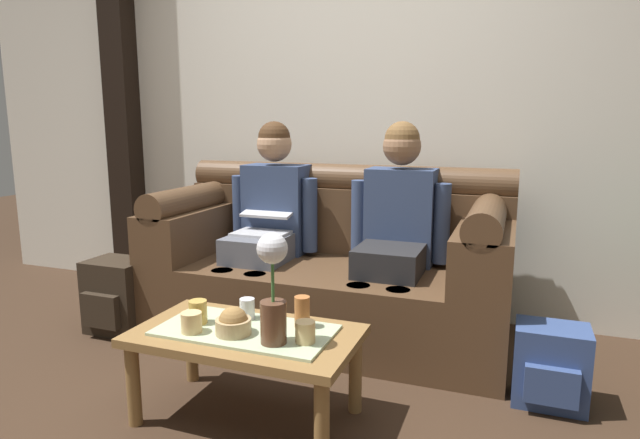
% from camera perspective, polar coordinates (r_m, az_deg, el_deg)
% --- Properties ---
extents(ground_plane, '(14.00, 14.00, 0.00)m').
position_cam_1_polar(ground_plane, '(2.29, -9.51, -21.79)').
color(ground_plane, '#382619').
extents(back_wall_patterned, '(6.00, 0.12, 2.90)m').
position_cam_1_polar(back_wall_patterned, '(3.52, 4.07, 14.15)').
color(back_wall_patterned, silver).
rests_on(back_wall_patterned, ground_plane).
extents(timber_pillar, '(0.20, 0.20, 2.90)m').
position_cam_1_polar(timber_pillar, '(4.27, -20.30, 12.88)').
color(timber_pillar, black).
rests_on(timber_pillar, ground_plane).
extents(couch, '(2.01, 0.88, 0.96)m').
position_cam_1_polar(couch, '(3.12, 1.04, -5.26)').
color(couch, '#513823').
rests_on(couch, ground_plane).
extents(person_left, '(0.56, 0.67, 1.22)m').
position_cam_1_polar(person_left, '(3.20, -5.50, 0.30)').
color(person_left, '#595B66').
rests_on(person_left, ground_plane).
extents(person_right, '(0.56, 0.67, 1.22)m').
position_cam_1_polar(person_right, '(2.95, 8.14, -0.61)').
color(person_right, '#232326').
rests_on(person_right, ground_plane).
extents(coffee_table, '(0.91, 0.51, 0.39)m').
position_cam_1_polar(coffee_table, '(2.25, -7.91, -12.91)').
color(coffee_table, olive).
rests_on(coffee_table, ground_plane).
extents(flower_vase, '(0.12, 0.12, 0.43)m').
position_cam_1_polar(flower_vase, '(2.01, -5.06, -7.15)').
color(flower_vase, brown).
rests_on(flower_vase, coffee_table).
extents(snack_bowl, '(0.14, 0.14, 0.12)m').
position_cam_1_polar(snack_bowl, '(2.17, -9.23, -10.90)').
color(snack_bowl, tan).
rests_on(snack_bowl, coffee_table).
extents(cup_near_left, '(0.06, 0.06, 0.09)m').
position_cam_1_polar(cup_near_left, '(2.32, -7.77, -9.41)').
color(cup_near_left, silver).
rests_on(cup_near_left, coffee_table).
extents(cup_near_right, '(0.07, 0.07, 0.10)m').
position_cam_1_polar(cup_near_right, '(2.31, -12.89, -9.59)').
color(cup_near_right, gold).
rests_on(cup_near_right, coffee_table).
extents(cup_far_center, '(0.08, 0.08, 0.08)m').
position_cam_1_polar(cup_far_center, '(2.07, -1.59, -11.90)').
color(cup_far_center, '#DBB77A').
rests_on(cup_far_center, coffee_table).
extents(cup_far_left, '(0.06, 0.06, 0.13)m').
position_cam_1_polar(cup_far_left, '(2.21, -1.92, -9.82)').
color(cup_far_left, '#B26633').
rests_on(cup_far_left, coffee_table).
extents(cup_far_right, '(0.08, 0.08, 0.08)m').
position_cam_1_polar(cup_far_right, '(2.22, -13.56, -10.63)').
color(cup_far_right, '#DBB77A').
rests_on(cup_far_right, coffee_table).
extents(backpack_left, '(0.34, 0.31, 0.43)m').
position_cam_1_polar(backpack_left, '(3.37, -20.76, -7.67)').
color(backpack_left, '#2D2319').
rests_on(backpack_left, ground_plane).
extents(backpack_right, '(0.30, 0.26, 0.35)m').
position_cam_1_polar(backpack_right, '(2.60, 23.39, -14.19)').
color(backpack_right, '#33477A').
rests_on(backpack_right, ground_plane).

